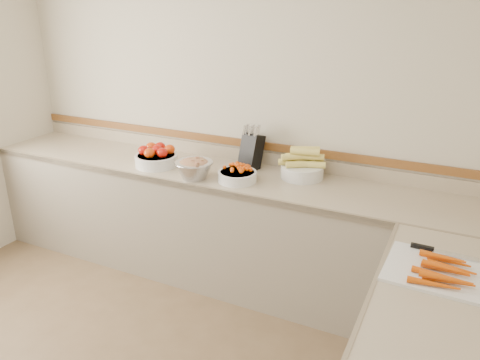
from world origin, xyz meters
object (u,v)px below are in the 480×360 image
at_px(tomato_bowl, 156,157).
at_px(cherry_tomato_bowl, 237,174).
at_px(cutting_board, 443,271).
at_px(corn_bowl, 302,167).
at_px(rhubarb_bowl, 194,168).
at_px(knife_block, 251,150).

distance_m(tomato_bowl, cherry_tomato_bowl, 0.72).
bearing_deg(tomato_bowl, cutting_board, -18.45).
xyz_separation_m(tomato_bowl, cutting_board, (2.12, -0.71, -0.05)).
bearing_deg(corn_bowl, rhubarb_bowl, -152.54).
relative_size(tomato_bowl, cutting_board, 0.63).
bearing_deg(knife_block, corn_bowl, -4.44).
distance_m(rhubarb_bowl, cutting_board, 1.81).
relative_size(cherry_tomato_bowl, corn_bowl, 0.81).
xyz_separation_m(corn_bowl, rhubarb_bowl, (-0.69, -0.36, -0.00)).
height_order(tomato_bowl, rhubarb_bowl, tomato_bowl).
bearing_deg(rhubarb_bowl, cutting_board, -19.02).
relative_size(rhubarb_bowl, cutting_board, 0.52).
bearing_deg(knife_block, cherry_tomato_bowl, -84.18).
distance_m(cherry_tomato_bowl, corn_bowl, 0.48).
height_order(knife_block, rhubarb_bowl, knife_block).
bearing_deg(cherry_tomato_bowl, rhubarb_bowl, -163.81).
bearing_deg(rhubarb_bowl, knife_block, 55.22).
height_order(corn_bowl, rhubarb_bowl, corn_bowl).
bearing_deg(knife_block, rhubarb_bowl, -124.78).
bearing_deg(tomato_bowl, corn_bowl, 12.29).
height_order(cherry_tomato_bowl, cutting_board, cherry_tomato_bowl).
xyz_separation_m(corn_bowl, cutting_board, (1.02, -0.95, -0.06)).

